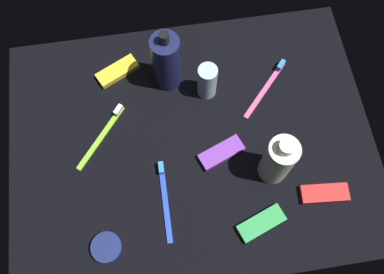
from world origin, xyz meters
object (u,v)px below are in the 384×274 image
toothbrush_lime (104,133)px  snack_bar_red (324,193)px  snack_bar_yellow (117,71)px  toothbrush_pink (267,86)px  cream_tin_left (107,247)px  lotion_bottle (167,62)px  snack_bar_purple (221,153)px  snack_bar_green (261,223)px  bodywash_bottle (278,160)px  toothbrush_blue (165,196)px  deodorant_stick (207,81)px

toothbrush_lime → snack_bar_red: bearing=-24.8°
snack_bar_red → snack_bar_yellow: (-42.30, 37.46, 0.00)cm
toothbrush_pink → cream_tin_left: bearing=-142.1°
toothbrush_pink → snack_bar_red: size_ratio=1.35×
toothbrush_lime → cream_tin_left: bearing=-92.8°
lotion_bottle → cream_tin_left: size_ratio=2.95×
snack_bar_purple → toothbrush_pink: bearing=26.2°
toothbrush_pink → cream_tin_left: same height
snack_bar_green → snack_bar_red: bearing=-4.4°
bodywash_bottle → snack_bar_green: bearing=-113.7°
cream_tin_left → toothbrush_blue: bearing=34.0°
snack_bar_yellow → snack_bar_green: size_ratio=1.00×
snack_bar_red → cream_tin_left: bearing=-169.9°
lotion_bottle → toothbrush_lime: 22.02cm
lotion_bottle → snack_bar_purple: size_ratio=1.82×
deodorant_stick → snack_bar_yellow: size_ratio=0.97×
lotion_bottle → snack_bar_green: bearing=-68.4°
toothbrush_blue → snack_bar_purple: toothbrush_blue is taller
bodywash_bottle → snack_bar_red: bodywash_bottle is taller
deodorant_stick → cream_tin_left: size_ratio=1.56×
snack_bar_red → toothbrush_pink: bearing=108.3°
lotion_bottle → snack_bar_green: (15.03, -38.00, -7.52)cm
toothbrush_pink → deodorant_stick: bearing=176.0°
deodorant_stick → toothbrush_pink: bearing=-4.0°
snack_bar_green → cream_tin_left: (-33.09, -0.03, 0.25)cm
snack_bar_purple → cream_tin_left: size_ratio=1.61×
toothbrush_blue → snack_bar_green: 21.66cm
snack_bar_red → snack_bar_purple: size_ratio=1.00×
snack_bar_yellow → toothbrush_lime: bearing=-132.9°
bodywash_bottle → snack_bar_purple: size_ratio=1.62×
toothbrush_pink → lotion_bottle: bearing=166.4°
snack_bar_yellow → lotion_bottle: bearing=-43.5°
snack_bar_green → cream_tin_left: size_ratio=1.61×
bodywash_bottle → toothbrush_blue: size_ratio=0.93×
snack_bar_purple → cream_tin_left: (-27.45, -17.03, 0.25)cm
toothbrush_blue → bodywash_bottle: bearing=5.5°
bodywash_bottle → toothbrush_lime: 40.23cm
lotion_bottle → deodorant_stick: bearing=-28.2°
lotion_bottle → snack_bar_green: 41.55cm
deodorant_stick → snack_bar_purple: (0.68, -16.32, -4.29)cm
toothbrush_pink → cream_tin_left: size_ratio=2.17×
lotion_bottle → toothbrush_lime: lotion_bottle is taller
snack_bar_purple → snack_bar_yellow: (-21.53, 24.73, 0.00)cm
toothbrush_lime → snack_bar_purple: (26.19, -9.00, 0.14)cm
toothbrush_pink → snack_bar_yellow: toothbrush_pink is taller
snack_bar_red → cream_tin_left: cream_tin_left is taller
snack_bar_yellow → deodorant_stick: bearing=-48.4°
lotion_bottle → snack_bar_green: lotion_bottle is taller
bodywash_bottle → toothbrush_blue: (-24.70, -2.40, -7.00)cm
lotion_bottle → snack_bar_green: size_ratio=1.82×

